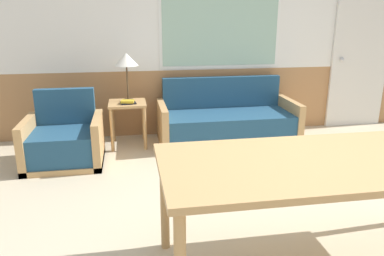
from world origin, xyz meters
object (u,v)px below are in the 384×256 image
(armchair, at_px, (64,142))
(side_table, at_px, (128,111))
(couch, at_px, (227,123))
(table_lamp, at_px, (126,61))
(dining_table, at_px, (318,170))

(armchair, xyz_separation_m, side_table, (0.70, 0.48, 0.20))
(couch, bearing_deg, table_lamp, 173.36)
(armchair, height_order, table_lamp, table_lamp)
(couch, distance_m, side_table, 1.26)
(couch, bearing_deg, armchair, -167.99)
(side_table, bearing_deg, table_lamp, 80.39)
(table_lamp, bearing_deg, armchair, -141.89)
(side_table, bearing_deg, armchair, -145.54)
(dining_table, bearing_deg, couch, 87.20)
(side_table, bearing_deg, dining_table, -66.87)
(table_lamp, bearing_deg, side_table, -99.61)
(couch, distance_m, armchair, 1.99)
(couch, bearing_deg, side_table, 177.04)
(table_lamp, height_order, dining_table, table_lamp)
(couch, bearing_deg, dining_table, -92.80)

